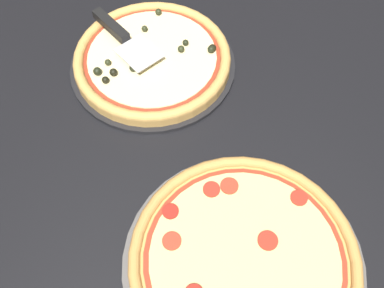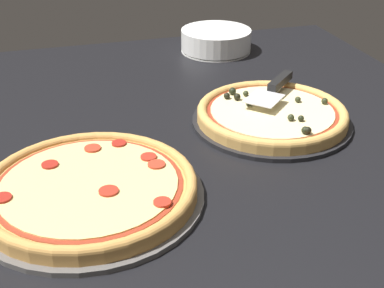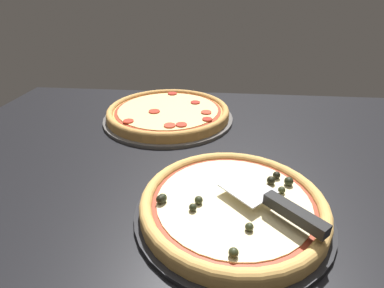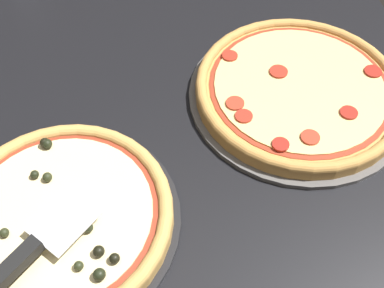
# 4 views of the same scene
# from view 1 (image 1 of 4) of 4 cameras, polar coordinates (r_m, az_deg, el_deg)

# --- Properties ---
(ground_plane) EXTENTS (1.54, 1.23, 0.04)m
(ground_plane) POSITION_cam_1_polar(r_m,az_deg,el_deg) (0.98, -2.46, 3.65)
(ground_plane) COLOR black
(pizza_pan_front) EXTENTS (0.37, 0.37, 0.01)m
(pizza_pan_front) POSITION_cam_1_polar(r_m,az_deg,el_deg) (1.04, -4.97, 9.96)
(pizza_pan_front) COLOR black
(pizza_pan_front) RESTS_ON ground_plane
(pizza_front) EXTENTS (0.35, 0.35, 0.04)m
(pizza_front) POSITION_cam_1_polar(r_m,az_deg,el_deg) (1.02, -5.07, 10.77)
(pizza_front) COLOR tan
(pizza_front) RESTS_ON pizza_pan_front
(pizza_pan_back) EXTENTS (0.42, 0.42, 0.01)m
(pizza_pan_back) POSITION_cam_1_polar(r_m,az_deg,el_deg) (0.81, 6.51, -14.76)
(pizza_pan_back) COLOR #565451
(pizza_pan_back) RESTS_ON ground_plane
(pizza_back) EXTENTS (0.39, 0.39, 0.03)m
(pizza_back) POSITION_cam_1_polar(r_m,az_deg,el_deg) (0.79, 6.65, -14.28)
(pizza_back) COLOR #C68E47
(pizza_back) RESTS_ON pizza_pan_back
(serving_spatula) EXTENTS (0.17, 0.18, 0.02)m
(serving_spatula) POSITION_cam_1_polar(r_m,az_deg,el_deg) (1.04, -9.46, 13.90)
(serving_spatula) COLOR silver
(serving_spatula) RESTS_ON pizza_front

